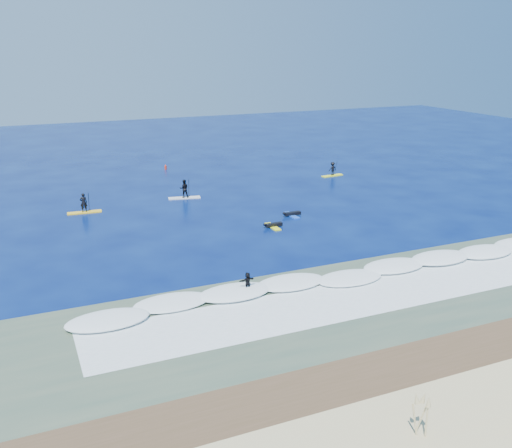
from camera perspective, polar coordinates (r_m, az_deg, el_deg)
name	(u,v)px	position (r m, az deg, el deg)	size (l,w,h in m)	color
ground	(271,236)	(47.14, 1.49, -1.21)	(160.00, 160.00, 0.00)	#030E43
wet_sand_strip	(452,364)	(30.75, 19.05, -13.08)	(90.00, 5.00, 0.08)	#4A3922
shallow_water	(367,303)	(35.86, 11.02, -7.81)	(90.00, 13.00, 0.01)	#394E3E
breaking_wave	(333,280)	(38.91, 7.72, -5.56)	(40.00, 6.00, 0.30)	white
whitewater	(358,297)	(36.61, 10.14, -7.22)	(34.00, 5.00, 0.02)	silver
sup_paddler_left	(84,206)	(55.79, -16.83, 1.76)	(3.17, 0.99, 2.19)	yellow
sup_paddler_center	(184,190)	(58.91, -7.20, 3.37)	(3.35, 1.46, 2.29)	silver
sup_paddler_right	(332,170)	(69.18, 7.66, 5.40)	(2.84, 1.02, 1.95)	#F9FF1B
prone_paddler_near	(273,225)	(49.36, 1.69, -0.14)	(1.77, 2.24, 0.47)	#F9FF1B
prone_paddler_far	(292,214)	(52.68, 3.58, 0.99)	(1.81, 2.29, 0.48)	blue
wave_surfer	(248,283)	(36.32, -0.85, -5.87)	(1.78, 0.73, 1.25)	white
marker_buoy	(166,167)	(73.16, -9.03, 5.64)	(0.29, 0.29, 0.69)	red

